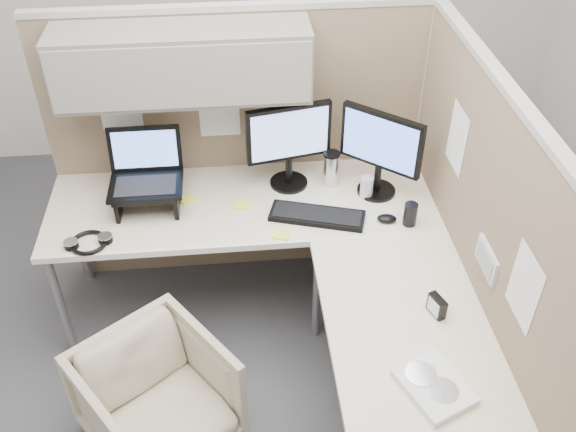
{
  "coord_description": "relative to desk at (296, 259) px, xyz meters",
  "views": [
    {
      "loc": [
        -0.13,
        -2.09,
        2.73
      ],
      "look_at": [
        0.1,
        0.25,
        0.85
      ],
      "focal_mm": 40.0,
      "sensor_mm": 36.0,
      "label": 1
    }
  ],
  "objects": [
    {
      "name": "ground",
      "position": [
        -0.12,
        -0.13,
        -0.69
      ],
      "size": [
        4.5,
        4.5,
        0.0
      ],
      "primitive_type": "plane",
      "color": "#3F3E44",
      "rests_on": "ground"
    },
    {
      "name": "partition_back",
      "position": [
        -0.34,
        0.7,
        0.41
      ],
      "size": [
        2.0,
        0.36,
        1.63
      ],
      "color": "#887059",
      "rests_on": "ground"
    },
    {
      "name": "partition_right",
      "position": [
        0.78,
        -0.19,
        0.13
      ],
      "size": [
        0.07,
        2.03,
        1.63
      ],
      "color": "#887059",
      "rests_on": "ground"
    },
    {
      "name": "desk",
      "position": [
        0.0,
        0.0,
        0.0
      ],
      "size": [
        2.0,
        1.98,
        0.73
      ],
      "color": "beige",
      "rests_on": "ground"
    },
    {
      "name": "office_chair",
      "position": [
        -0.67,
        -0.42,
        -0.38
      ],
      "size": [
        0.8,
        0.79,
        0.61
      ],
      "primitive_type": "imported",
      "rotation": [
        0.0,
        0.0,
        0.63
      ],
      "color": "beige",
      "rests_on": "ground"
    },
    {
      "name": "monitor_left",
      "position": [
        0.02,
        0.55,
        0.32
      ],
      "size": [
        0.44,
        0.2,
        0.47
      ],
      "rotation": [
        0.0,
        0.0,
        0.2
      ],
      "color": "black",
      "rests_on": "desk"
    },
    {
      "name": "monitor_right",
      "position": [
        0.47,
        0.43,
        0.32
      ],
      "size": [
        0.36,
        0.31,
        0.47
      ],
      "rotation": [
        0.0,
        0.0,
        -0.71
      ],
      "color": "black",
      "rests_on": "desk"
    },
    {
      "name": "laptop_station",
      "position": [
        -0.7,
        0.44,
        0.19
      ],
      "size": [
        0.36,
        0.31,
        0.38
      ],
      "color": "black",
      "rests_on": "desk"
    },
    {
      "name": "keyboard",
      "position": [
        0.13,
        0.25,
        0.05
      ],
      "size": [
        0.5,
        0.29,
        0.02
      ],
      "primitive_type": "cube",
      "rotation": [
        0.0,
        0.0,
        -0.3
      ],
      "color": "black",
      "rests_on": "desk"
    },
    {
      "name": "mouse",
      "position": [
        0.47,
        0.18,
        0.06
      ],
      "size": [
        0.11,
        0.08,
        0.03
      ],
      "primitive_type": "ellipsoid",
      "rotation": [
        0.0,
        0.0,
        -0.16
      ],
      "color": "black",
      "rests_on": "desk"
    },
    {
      "name": "travel_mug",
      "position": [
        0.24,
        0.53,
        0.14
      ],
      "size": [
        0.09,
        0.09,
        0.19
      ],
      "color": "silver",
      "rests_on": "desk"
    },
    {
      "name": "soda_can_green",
      "position": [
        0.58,
        0.15,
        0.1
      ],
      "size": [
        0.07,
        0.07,
        0.12
      ],
      "primitive_type": "cylinder",
      "color": "black",
      "rests_on": "desk"
    },
    {
      "name": "soda_can_silver",
      "position": [
        0.41,
        0.4,
        0.1
      ],
      "size": [
        0.07,
        0.07,
        0.12
      ],
      "primitive_type": "cylinder",
      "color": "silver",
      "rests_on": "desk"
    },
    {
      "name": "sticky_note_d",
      "position": [
        -0.24,
        0.38,
        0.05
      ],
      "size": [
        0.08,
        0.08,
        0.01
      ],
      "primitive_type": "cube",
      "rotation": [
        0.0,
        0.0,
        -0.02
      ],
      "color": "yellow",
      "rests_on": "desk"
    },
    {
      "name": "sticky_note_c",
      "position": [
        -0.52,
        0.46,
        0.05
      ],
      "size": [
        0.11,
        0.11,
        0.01
      ],
      "primitive_type": "cube",
      "rotation": [
        0.0,
        0.0,
        0.6
      ],
      "color": "yellow",
      "rests_on": "desk"
    },
    {
      "name": "sticky_note_b",
      "position": [
        -0.06,
        0.13,
        0.05
      ],
      "size": [
        0.1,
        0.1,
        0.01
      ],
      "primitive_type": "cube",
      "rotation": [
        0.0,
        0.0,
        -0.34
      ],
      "color": "yellow",
      "rests_on": "desk"
    },
    {
      "name": "headphones",
      "position": [
        -0.97,
        0.15,
        0.06
      ],
      "size": [
        0.22,
        0.2,
        0.03
      ],
      "rotation": [
        0.0,
        0.0,
        0.16
      ],
      "color": "black",
      "rests_on": "desk"
    },
    {
      "name": "paper_stack",
      "position": [
        0.43,
        -0.81,
        0.06
      ],
      "size": [
        0.3,
        0.33,
        0.03
      ],
      "rotation": [
        0.0,
        0.0,
        0.4
      ],
      "color": "white",
      "rests_on": "desk"
    },
    {
      "name": "desk_clock",
      "position": [
        0.54,
        -0.44,
        0.09
      ],
      "size": [
        0.07,
        0.1,
        0.09
      ],
      "rotation": [
        0.0,
        0.0,
        -1.2
      ],
      "color": "black",
      "rests_on": "desk"
    }
  ]
}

